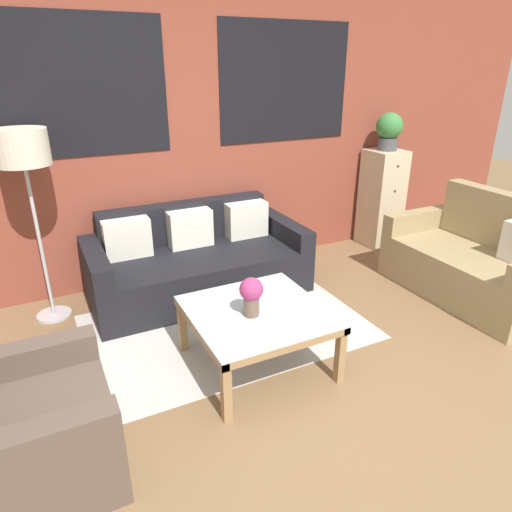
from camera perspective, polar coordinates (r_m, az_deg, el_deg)
ground_plane at (r=2.98m, az=10.46°, el=-19.03°), size 16.00×16.00×0.00m
wall_back_brick at (r=4.43m, az=-7.81°, el=15.41°), size 8.40×0.09×2.80m
rug at (r=3.76m, az=-3.72°, el=-8.78°), size 2.18×1.45×0.00m
couch_dark at (r=4.22m, az=-7.37°, el=-0.81°), size 1.93×0.88×0.78m
settee_vintage at (r=4.57m, az=25.70°, el=-0.79°), size 0.80×1.47×0.92m
armchair_corner at (r=2.71m, az=-27.20°, el=-18.99°), size 0.80×0.83×0.84m
coffee_table at (r=3.13m, az=0.14°, el=-7.83°), size 0.89×0.89×0.44m
floor_lamp at (r=3.83m, az=-27.12°, el=11.00°), size 0.39×0.39×1.55m
drawer_cabinet at (r=5.44m, az=15.40°, el=6.95°), size 0.38×0.41×1.09m
potted_plant at (r=5.29m, az=16.29°, el=14.89°), size 0.29×0.29×0.40m
flower_vase at (r=2.97m, az=-0.59°, el=-4.77°), size 0.16×0.16×0.27m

